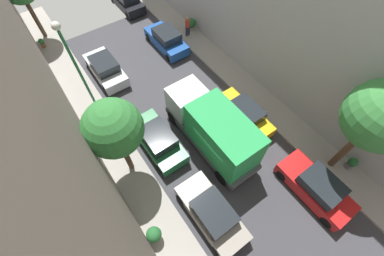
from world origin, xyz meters
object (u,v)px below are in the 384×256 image
parked_car_right_3 (166,40)px  potted_plant_0 (191,24)px  delivery_truck (213,129)px  street_tree_1 (382,117)px  parked_car_right_1 (316,187)px  parked_car_left_4 (106,69)px  parked_car_left_2 (212,213)px  street_tree_0 (113,129)px  potted_plant_2 (154,235)px  pedestrian (188,26)px  potted_plant_5 (352,163)px  lamp_post (73,59)px  parked_car_right_4 (127,1)px  parked_car_left_3 (158,140)px  parked_car_right_2 (243,115)px  potted_plant_1 (42,42)px

parked_car_right_3 → potted_plant_0: 2.91m
delivery_truck → street_tree_1: 7.78m
street_tree_1 → parked_car_right_1: bearing=-168.4°
parked_car_left_4 → street_tree_1: (7.60, -14.40, 4.18)m
parked_car_left_2 → street_tree_0: 6.41m
parked_car_left_4 → potted_plant_2: size_ratio=4.03×
parked_car_right_1 → street_tree_1: 4.75m
street_tree_0 → pedestrian: bearing=40.0°
parked_car_left_4 → potted_plant_5: 17.21m
parked_car_left_2 → potted_plant_2: parked_car_left_2 is taller
parked_car_left_2 → lamp_post: lamp_post is taller
parked_car_right_4 → potted_plant_5: bearing=-82.7°
parked_car_right_1 → potted_plant_2: 8.82m
potted_plant_2 → parked_car_left_3: bearing=56.8°
potted_plant_2 → parked_car_left_4: bearing=76.2°
parked_car_left_4 → potted_plant_5: (8.24, -15.11, -0.08)m
parked_car_right_2 → potted_plant_5: bearing=-65.0°
parked_car_right_2 → lamp_post: bearing=137.6°
parked_car_right_1 → potted_plant_5: 2.86m
street_tree_0 → parked_car_left_2: bearing=-67.3°
parked_car_left_2 → potted_plant_1: size_ratio=5.69×
parked_car_left_3 → parked_car_right_4: bearing=69.6°
parked_car_right_4 → street_tree_1: (2.20, -21.50, 4.18)m
pedestrian → potted_plant_1: pedestrian is taller
pedestrian → lamp_post: (-9.45, -2.65, 3.19)m
potted_plant_5 → potted_plant_1: bearing=117.9°
street_tree_0 → potted_plant_2: size_ratio=5.27×
parked_car_left_2 → potted_plant_0: (8.25, 13.48, -0.01)m
street_tree_1 → parked_car_right_3: bearing=98.6°
parked_car_left_4 → parked_car_left_3: bearing=-90.0°
parked_car_left_3 → parked_car_right_3: same height
potted_plant_0 → potted_plant_5: bearing=-90.0°
parked_car_left_3 → potted_plant_5: parked_car_left_3 is taller
parked_car_left_2 → parked_car_right_4: bearing=74.7°
parked_car_left_3 → parked_car_right_1: 9.17m
parked_car_left_3 → potted_plant_5: size_ratio=4.69×
parked_car_left_3 → potted_plant_0: 11.65m
parked_car_right_2 → street_tree_0: size_ratio=0.76×
parked_car_left_4 → lamp_post: 4.64m
parked_car_right_1 → parked_car_right_3: same height
parked_car_right_1 → parked_car_right_4: size_ratio=1.00×
parked_car_right_2 → parked_car_right_4: bearing=90.0°
parked_car_right_4 → potted_plant_0: (2.85, -6.32, -0.01)m
potted_plant_5 → parked_car_right_1: bearing=175.0°
parked_car_right_1 → delivery_truck: delivery_truck is taller
street_tree_1 → pedestrian: bearing=90.2°
lamp_post → delivery_truck: bearing=-56.3°
street_tree_1 → parked_car_right_2: bearing=112.2°
parked_car_left_3 → street_tree_0: size_ratio=0.76×
street_tree_1 → street_tree_0: bearing=145.5°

